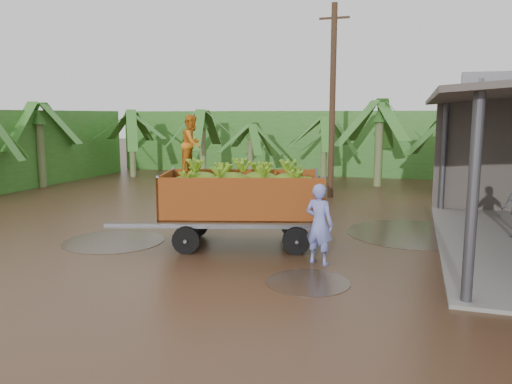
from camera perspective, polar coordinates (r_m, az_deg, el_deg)
ground at (r=14.12m, az=-0.62°, el=-5.09°), size 100.00×100.00×0.00m
hedge_north at (r=29.74m, az=5.34°, el=5.73°), size 22.00×3.00×3.60m
banana_trailer at (r=12.97m, az=-1.68°, el=-0.69°), size 5.78×3.04×3.40m
man_blue at (r=11.49m, az=7.23°, el=-3.64°), size 0.78×0.64×1.86m
utility_pole at (r=20.65m, az=8.73°, el=10.20°), size 1.20×0.24×7.74m
banana_plants at (r=22.19m, az=-6.91°, el=4.65°), size 25.19×20.23×4.14m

